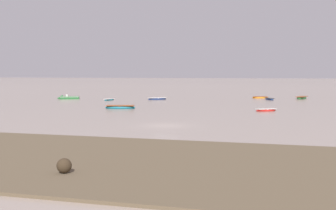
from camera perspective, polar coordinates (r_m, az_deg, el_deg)
name	(u,v)px	position (r m, az deg, el deg)	size (l,w,h in m)	color
ground_plane	(165,126)	(44.81, -0.39, -2.70)	(800.00, 800.00, 0.00)	gray
tidal_rock_near	(64,166)	(23.66, -13.39, -7.71)	(0.79, 0.79, 0.79)	#372A1C
rowboat_moored_0	(109,100)	(86.53, -7.68, 0.68)	(1.56, 2.99, 0.45)	#197084
rowboat_moored_1	(120,107)	(66.39, -6.25, -0.30)	(4.81, 2.61, 0.72)	#197084
rowboat_moored_2	(157,99)	(87.99, -1.42, 0.81)	(3.85, 3.40, 0.61)	navy
rowboat_moored_3	(302,98)	(95.08, 17.04, 0.90)	(2.81, 4.89, 0.73)	#23602D
rowboat_moored_4	(260,98)	(95.06, 11.94, 0.96)	(3.59, 1.91, 0.54)	orange
motorboat_moored_1	(66,98)	(92.53, -13.11, 0.89)	(4.61, 3.44, 1.51)	#23602D
rowboat_moored_5	(266,110)	(63.18, 12.66, -0.67)	(3.16, 2.62, 0.49)	red
rowboat_moored_6	(270,99)	(89.76, 13.10, 0.75)	(2.33, 3.39, 0.51)	navy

